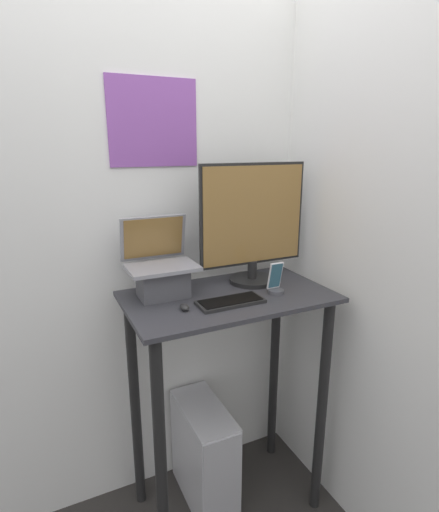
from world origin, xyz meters
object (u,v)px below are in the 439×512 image
at_px(mouse, 184,307).
at_px(cell_phone, 276,284).
at_px(monitor, 253,226).
at_px(laptop, 162,274).
at_px(computer_tower, 204,454).
at_px(keyboard, 231,302).

height_order(mouse, cell_phone, cell_phone).
distance_m(monitor, mouse, 0.52).
height_order(monitor, mouse, monitor).
distance_m(laptop, monitor, 0.47).
bearing_deg(mouse, cell_phone, 0.80).
relative_size(cell_phone, computer_tower, 0.27).
bearing_deg(keyboard, monitor, 42.83).
distance_m(laptop, cell_phone, 0.50).
bearing_deg(cell_phone, monitor, 96.38).
bearing_deg(monitor, computer_tower, -175.25).
relative_size(laptop, cell_phone, 2.39).
relative_size(laptop, monitor, 0.60).
bearing_deg(computer_tower, keyboard, -73.59).
distance_m(monitor, computer_tower, 1.17).
relative_size(monitor, cell_phone, 3.97).
bearing_deg(mouse, laptop, 98.90).
height_order(laptop, computer_tower, laptop).
height_order(monitor, cell_phone, monitor).
bearing_deg(cell_phone, laptop, 157.93).
height_order(monitor, keyboard, monitor).
distance_m(mouse, computer_tower, 0.91).
bearing_deg(keyboard, mouse, 174.68).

